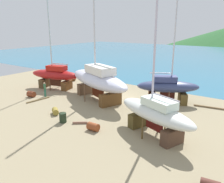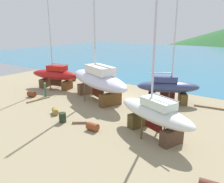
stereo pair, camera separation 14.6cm
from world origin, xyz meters
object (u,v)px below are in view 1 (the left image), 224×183
at_px(sailboat_far_slipway, 155,113).
at_px(barrel_by_slipway, 96,83).
at_px(barrel_tipped_left, 55,111).
at_px(worker, 45,89).
at_px(barrel_ochre, 31,94).
at_px(sailboat_large_starboard, 98,80).
at_px(barrel_rust_near, 93,127).
at_px(barrel_blue_faded, 72,79).
at_px(sailboat_small_center, 168,87).
at_px(barrel_rust_mid, 63,118).
at_px(sailboat_mid_port, 55,75).

bearing_deg(sailboat_far_slipway, barrel_by_slipway, -14.11).
bearing_deg(barrel_tipped_left, worker, 149.58).
bearing_deg(barrel_ochre, sailboat_far_slipway, -2.15).
relative_size(sailboat_large_starboard, barrel_rust_near, 15.56).
bearing_deg(barrel_blue_faded, sailboat_small_center, -5.21).
bearing_deg(sailboat_large_starboard, barrel_blue_faded, -6.29).
height_order(barrel_rust_near, barrel_tipped_left, barrel_rust_near).
distance_m(worker, barrel_by_slipway, 7.59).
bearing_deg(barrel_rust_mid, sailboat_small_center, 62.25).
relative_size(barrel_blue_faded, barrel_ochre, 0.98).
distance_m(sailboat_large_starboard, barrel_rust_near, 8.34).
bearing_deg(barrel_ochre, sailboat_small_center, 27.22).
bearing_deg(barrel_tipped_left, barrel_by_slipway, 108.75).
relative_size(sailboat_far_slipway, barrel_tipped_left, 11.04).
distance_m(worker, barrel_blue_faded, 8.10).
bearing_deg(barrel_by_slipway, barrel_tipped_left, -71.25).
xyz_separation_m(sailboat_far_slipway, barrel_blue_faded, (-17.84, 9.15, -1.44)).
height_order(sailboat_large_starboard, worker, sailboat_large_starboard).
relative_size(sailboat_large_starboard, barrel_by_slipway, 16.81).
height_order(sailboat_far_slipway, barrel_blue_faded, sailboat_far_slipway).
bearing_deg(worker, sailboat_small_center, 149.36).
bearing_deg(sailboat_mid_port, barrel_rust_mid, 128.24).
distance_m(barrel_blue_faded, barrel_rust_mid, 15.52).
xyz_separation_m(barrel_rust_near, barrel_tipped_left, (-5.20, 0.65, -0.03)).
height_order(barrel_ochre, barrel_rust_near, barrel_ochre).
bearing_deg(sailboat_small_center, worker, 176.01).
bearing_deg(barrel_ochre, worker, 41.90).
relative_size(barrel_by_slipway, barrel_rust_mid, 1.03).
height_order(sailboat_large_starboard, barrel_tipped_left, sailboat_large_starboard).
relative_size(sailboat_far_slipway, barrel_by_slipway, 12.06).
relative_size(sailboat_mid_port, barrel_tipped_left, 12.16).
bearing_deg(barrel_rust_near, barrel_by_slipway, 128.19).
bearing_deg(barrel_rust_mid, barrel_rust_near, 5.09).
distance_m(sailboat_far_slipway, barrel_blue_faded, 20.10).
height_order(barrel_by_slipway, barrel_rust_mid, barrel_by_slipway).
height_order(barrel_tipped_left, barrel_rust_mid, barrel_rust_mid).
bearing_deg(sailboat_mid_port, sailboat_large_starboard, 163.38).
relative_size(sailboat_mid_port, barrel_blue_faded, 13.23).
xyz_separation_m(sailboat_small_center, barrel_rust_mid, (-5.32, -10.10, -1.36)).
xyz_separation_m(sailboat_large_starboard, worker, (-5.77, -2.80, -1.40)).
distance_m(sailboat_far_slipway, barrel_rust_near, 5.01).
height_order(sailboat_mid_port, worker, sailboat_mid_port).
distance_m(sailboat_small_center, barrel_ochre, 15.64).
distance_m(sailboat_far_slipway, barrel_ochre, 16.07).
bearing_deg(sailboat_far_slipway, barrel_rust_mid, 38.28).
bearing_deg(barrel_rust_mid, worker, 151.14).
bearing_deg(barrel_blue_faded, barrel_by_slipway, -1.41).
bearing_deg(barrel_blue_faded, sailboat_mid_port, -74.24).
xyz_separation_m(sailboat_far_slipway, barrel_ochre, (-15.99, 0.60, -1.44)).
height_order(sailboat_mid_port, barrel_by_slipway, sailboat_mid_port).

